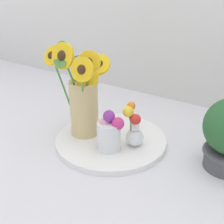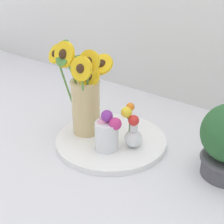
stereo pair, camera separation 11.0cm
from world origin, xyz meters
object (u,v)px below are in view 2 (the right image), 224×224
at_px(vase_small_center, 107,132).
at_px(vase_bulb_right, 132,130).
at_px(serving_tray, 112,141).
at_px(mason_jar_sunflowers, 84,95).

bearing_deg(vase_small_center, vase_bulb_right, 47.60).
height_order(serving_tray, vase_small_center, vase_small_center).
xyz_separation_m(serving_tray, vase_small_center, (0.03, -0.06, 0.07)).
bearing_deg(vase_small_center, mason_jar_sunflowers, 164.84).
relative_size(vase_small_center, vase_bulb_right, 0.89).
distance_m(vase_small_center, vase_bulb_right, 0.09).
relative_size(serving_tray, mason_jar_sunflowers, 1.14).
relative_size(serving_tray, vase_bulb_right, 2.53).
relative_size(serving_tray, vase_small_center, 2.83).
bearing_deg(mason_jar_sunflowers, vase_bulb_right, 7.67).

